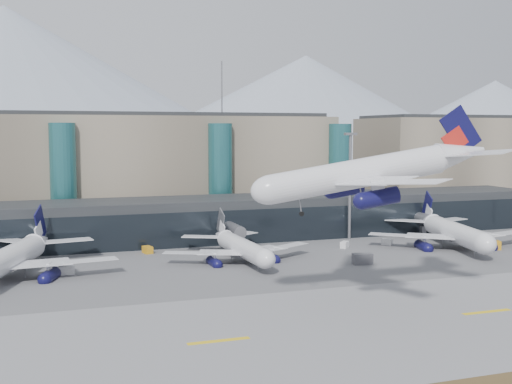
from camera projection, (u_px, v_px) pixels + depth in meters
ground at (317, 298)px, 100.06m from camera, size 900.00×900.00×0.00m
runway_strip at (363, 325)px, 85.92m from camera, size 400.00×40.00×0.04m
runway_markings at (363, 325)px, 85.91m from camera, size 128.00×1.00×0.02m
concourse at (219, 219)px, 154.02m from camera, size 170.00×27.00×10.00m
terminal_main at (99, 170)px, 175.49m from camera, size 130.00×30.00×31.00m
terminal_east at (468, 163)px, 213.77m from camera, size 70.00×30.00×31.00m
teal_towers at (145, 178)px, 163.74m from camera, size 116.40×19.40×46.00m
mountain_ridge at (121, 103)px, 459.15m from camera, size 910.00×400.00×110.00m
lightmast_mid at (350, 179)px, 153.53m from camera, size 3.00×1.20×25.60m
hero_jet at (380, 163)px, 93.24m from camera, size 37.29×37.15×12.09m
jet_parked_left at (15, 249)px, 115.89m from camera, size 37.12×39.30×12.63m
jet_parked_mid at (238, 241)px, 129.23m from camera, size 32.54×31.71×10.48m
jet_parked_right at (449, 225)px, 145.40m from camera, size 38.44×39.43×12.68m
veh_a at (67, 270)px, 116.39m from camera, size 2.79×1.58×1.57m
veh_b at (148, 250)px, 136.69m from camera, size 2.15×2.89×1.50m
veh_c at (362, 259)px, 125.29m from camera, size 4.14×2.74×2.12m
veh_d at (345, 245)px, 143.03m from camera, size 2.72×2.70×1.43m
veh_e at (492, 245)px, 140.91m from camera, size 3.90×3.00×1.95m
veh_g at (387, 242)px, 146.53m from camera, size 2.60×2.67×1.37m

